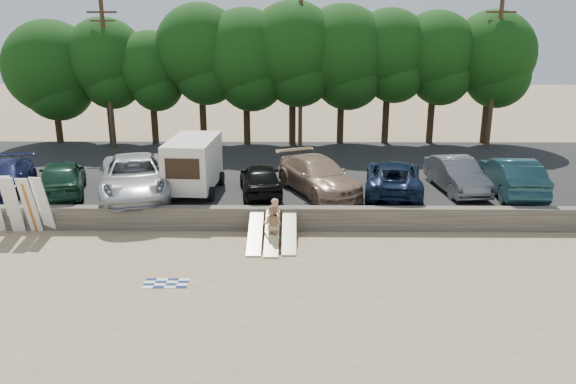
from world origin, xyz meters
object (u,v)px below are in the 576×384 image
(car_0, at_px, (4,178))
(beachgoer_a, at_px, (274,218))
(car_2, at_px, (134,177))
(car_4, at_px, (318,176))
(car_3, at_px, (261,179))
(cooler, at_px, (259,234))
(car_6, at_px, (457,175))
(car_5, at_px, (393,177))
(car_7, at_px, (512,176))
(car_1, at_px, (62,178))
(beachgoer_b, at_px, (272,224))
(box_trailer, at_px, (193,163))

(car_0, bearing_deg, beachgoer_a, -27.50)
(car_2, xyz_separation_m, car_4, (8.52, 0.54, -0.08))
(car_3, height_order, cooler, car_3)
(car_2, relative_size, car_6, 1.36)
(car_5, relative_size, beachgoer_a, 3.22)
(car_2, distance_m, car_6, 15.17)
(car_0, relative_size, car_3, 1.11)
(car_2, relative_size, beachgoer_a, 3.82)
(car_6, height_order, car_7, car_7)
(car_1, distance_m, beachgoer_b, 10.81)
(box_trailer, relative_size, beachgoer_a, 2.46)
(car_5, bearing_deg, car_7, -172.50)
(car_4, xyz_separation_m, car_7, (9.03, -0.13, 0.05))
(box_trailer, xyz_separation_m, car_0, (-8.94, -0.12, -0.73))
(car_0, distance_m, car_4, 14.79)
(car_2, bearing_deg, car_4, -11.81)
(beachgoer_a, bearing_deg, car_7, 168.38)
(box_trailer, height_order, car_1, box_trailer)
(car_3, bearing_deg, car_1, -7.21)
(car_0, relative_size, cooler, 12.99)
(car_1, relative_size, car_6, 1.04)
(car_1, height_order, car_6, car_1)
(beachgoer_b, bearing_deg, car_2, -16.98)
(car_2, xyz_separation_m, car_5, (12.06, 0.52, -0.14))
(car_7, bearing_deg, car_2, 4.10)
(car_0, bearing_deg, car_5, -9.99)
(cooler, bearing_deg, car_5, 15.45)
(beachgoer_a, height_order, cooler, beachgoer_a)
(car_1, xyz_separation_m, car_5, (15.46, 0.48, -0.08))
(car_3, bearing_deg, car_2, -6.37)
(box_trailer, bearing_deg, car_5, 3.29)
(beachgoer_a, bearing_deg, car_5, -174.84)
(car_5, height_order, beachgoer_b, car_5)
(car_4, xyz_separation_m, cooler, (-2.57, -4.08, -1.36))
(box_trailer, xyz_separation_m, car_5, (9.40, -0.01, -0.68))
(car_3, bearing_deg, beachgoer_b, 91.07)
(car_2, height_order, car_4, car_2)
(box_trailer, height_order, car_0, box_trailer)
(beachgoer_b, bearing_deg, car_4, -97.14)
(car_1, height_order, beachgoer_b, car_1)
(beachgoer_b, relative_size, cooler, 4.27)
(car_3, bearing_deg, car_4, 179.68)
(car_1, bearing_deg, beachgoer_a, 142.49)
(cooler, bearing_deg, car_4, 39.66)
(car_6, bearing_deg, car_4, 176.68)
(car_1, xyz_separation_m, car_2, (3.40, -0.03, 0.06))
(car_4, distance_m, cooler, 5.01)
(car_3, bearing_deg, cooler, 83.74)
(car_6, bearing_deg, car_3, 178.02)
(car_6, xyz_separation_m, beachgoer_b, (-8.61, -5.09, -0.67))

